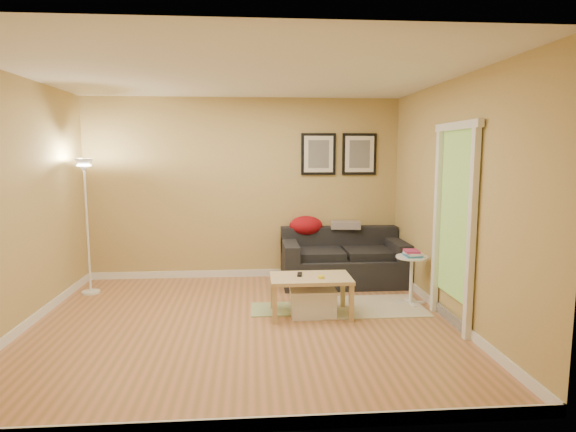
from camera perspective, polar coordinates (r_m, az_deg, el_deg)
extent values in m
plane|color=#BA754F|center=(5.24, -5.41, -12.77)|extent=(4.50, 4.50, 0.00)
plane|color=white|center=(4.98, -5.80, 16.58)|extent=(4.50, 4.50, 0.00)
plane|color=tan|center=(6.93, -5.29, 3.25)|extent=(4.50, 0.00, 4.50)
plane|color=tan|center=(2.96, -6.33, -2.53)|extent=(4.50, 0.00, 4.50)
plane|color=tan|center=(5.47, -29.89, 1.13)|extent=(0.00, 4.00, 4.00)
plane|color=tan|center=(5.39, 19.09, 1.64)|extent=(0.00, 4.00, 4.00)
cube|color=white|center=(7.13, -5.17, -6.83)|extent=(4.50, 0.02, 0.10)
cube|color=white|center=(3.42, -6.00, -23.62)|extent=(4.50, 0.02, 0.10)
cube|color=white|center=(5.72, -28.96, -11.40)|extent=(0.02, 4.00, 0.10)
cube|color=white|center=(5.64, 18.44, -11.09)|extent=(0.02, 4.00, 0.10)
cube|color=beige|center=(5.85, 9.74, -10.59)|extent=(1.25, 0.85, 0.01)
cube|color=#668C4C|center=(5.67, -0.85, -11.06)|extent=(0.70, 0.50, 0.01)
cube|color=black|center=(5.40, 1.40, -6.99)|extent=(0.07, 0.17, 0.02)
cylinder|color=yellow|center=(5.28, 4.00, -7.31)|extent=(0.07, 0.07, 0.03)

